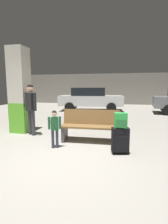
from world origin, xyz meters
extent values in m
cube|color=gray|center=(0.00, 4.00, -0.05)|extent=(18.00, 18.00, 0.10)
cube|color=gray|center=(0.00, 12.86, 1.40)|extent=(18.00, 0.12, 2.80)
cube|color=#66C633|center=(-2.15, 2.02, 0.50)|extent=(0.57, 0.57, 1.00)
cube|color=silver|center=(-2.15, 2.02, 1.91)|extent=(0.56, 0.56, 1.81)
cube|color=brown|center=(0.35, 1.35, 0.44)|extent=(1.61, 0.48, 0.05)
cube|color=brown|center=(0.35, 1.60, 0.68)|extent=(1.60, 0.16, 0.42)
cube|color=#4C4C51|center=(-0.37, 1.33, 0.21)|extent=(0.09, 0.40, 0.41)
cube|color=#4C4C51|center=(1.07, 1.37, 0.21)|extent=(0.09, 0.40, 0.41)
cube|color=black|center=(1.18, 0.69, 0.32)|extent=(0.42, 0.28, 0.56)
cube|color=black|center=(1.20, 0.59, 0.26)|extent=(0.34, 0.10, 0.36)
cube|color=#A5A5AA|center=(1.16, 0.77, 0.59)|extent=(0.14, 0.06, 0.02)
cylinder|color=black|center=(1.00, 0.74, 0.02)|extent=(0.03, 0.05, 0.04)
cylinder|color=black|center=(1.31, 0.81, 0.02)|extent=(0.03, 0.05, 0.04)
cube|color=green|center=(1.18, 0.69, 0.77)|extent=(0.29, 0.18, 0.34)
cube|color=#2B773A|center=(1.19, 0.60, 0.72)|extent=(0.23, 0.05, 0.19)
cylinder|color=black|center=(1.18, 0.69, 0.93)|extent=(0.06, 0.03, 0.02)
cylinder|color=#33384C|center=(-0.37, 0.75, 0.23)|extent=(0.07, 0.07, 0.46)
cylinder|color=#33384C|center=(-0.46, 0.71, 0.23)|extent=(0.07, 0.07, 0.46)
cube|color=#1E5933|center=(-0.42, 0.73, 0.62)|extent=(0.22, 0.18, 0.33)
cylinder|color=#1E5933|center=(-0.29, 0.79, 0.64)|extent=(0.05, 0.05, 0.31)
cylinder|color=#1E5933|center=(-0.54, 0.67, 0.64)|extent=(0.05, 0.05, 0.31)
sphere|color=beige|center=(-0.42, 0.73, 0.87)|extent=(0.13, 0.13, 0.13)
sphere|color=black|center=(-0.42, 0.73, 0.89)|extent=(0.12, 0.12, 0.12)
cylinder|color=red|center=(-0.52, 0.79, 0.64)|extent=(0.06, 0.06, 0.10)
cylinder|color=red|center=(-0.52, 0.79, 0.71)|extent=(0.01, 0.01, 0.06)
cylinder|color=#38383D|center=(-1.51, 1.67, 0.39)|extent=(0.12, 0.12, 0.78)
cylinder|color=#38383D|center=(-1.67, 1.75, 0.39)|extent=(0.12, 0.12, 0.78)
cube|color=#232326|center=(-1.59, 1.71, 1.06)|extent=(0.37, 0.32, 0.55)
cylinder|color=#232326|center=(-1.39, 1.60, 1.09)|extent=(0.09, 0.09, 0.53)
cylinder|color=#232326|center=(-1.79, 1.82, 1.09)|extent=(0.09, 0.09, 0.53)
sphere|color=tan|center=(-1.59, 1.71, 1.47)|extent=(0.22, 0.22, 0.22)
sphere|color=black|center=(-1.59, 1.71, 1.50)|extent=(0.20, 0.20, 0.20)
cylinder|color=black|center=(3.94, 8.41, 0.30)|extent=(0.62, 0.26, 0.60)
cube|color=silver|center=(-0.74, 7.99, 0.67)|extent=(4.26, 2.14, 0.64)
cube|color=black|center=(-0.89, 7.98, 1.25)|extent=(2.26, 1.76, 0.52)
cylinder|color=black|center=(0.46, 8.93, 0.30)|extent=(0.62, 0.26, 0.60)
cylinder|color=black|center=(0.64, 7.34, 0.30)|extent=(0.62, 0.26, 0.60)
cylinder|color=black|center=(-2.12, 8.65, 0.30)|extent=(0.62, 0.26, 0.60)
cylinder|color=black|center=(-1.95, 7.06, 0.30)|extent=(0.62, 0.26, 0.60)
camera|label=1|loc=(1.15, -3.14, 1.49)|focal=27.28mm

